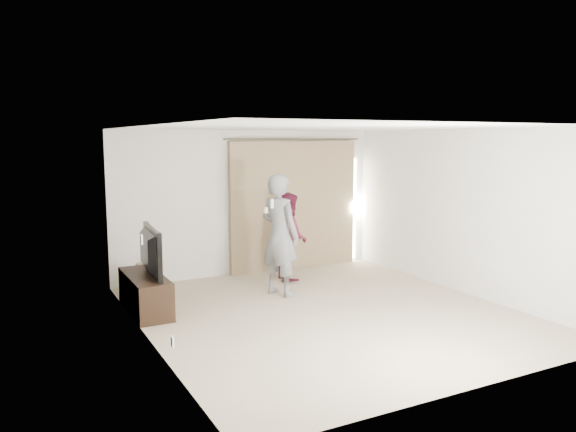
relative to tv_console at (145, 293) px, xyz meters
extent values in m
plane|color=tan|center=(2.27, -1.26, -0.26)|extent=(5.50, 5.50, 0.00)
cube|color=silver|center=(2.27, 1.49, 1.04)|extent=(5.00, 0.04, 2.60)
cube|color=silver|center=(-0.23, -1.26, 1.04)|extent=(0.04, 5.50, 2.60)
cube|color=white|center=(-0.22, -0.86, 0.94)|extent=(0.02, 0.08, 0.12)
cube|color=white|center=(-0.22, -2.16, 0.04)|extent=(0.02, 0.08, 0.12)
cube|color=white|center=(2.27, -1.26, 2.34)|extent=(5.00, 5.50, 0.01)
cube|color=tan|center=(3.17, 1.42, 0.94)|extent=(2.60, 0.10, 2.40)
cylinder|color=brown|center=(3.17, 1.42, 2.18)|extent=(2.80, 0.03, 0.03)
cube|color=white|center=(4.53, 1.46, 0.79)|extent=(0.08, 0.04, 2.00)
cube|color=black|center=(0.00, 0.00, 0.00)|extent=(0.48, 1.38, 0.53)
imported|color=black|center=(0.00, 0.00, 0.61)|extent=(0.25, 1.20, 0.69)
cylinder|color=#9E876C|center=(0.17, 0.83, -0.23)|extent=(0.39, 0.39, 0.07)
cylinder|color=#9E876C|center=(0.17, 0.83, 0.03)|extent=(0.22, 0.22, 0.46)
imported|color=slate|center=(2.10, -0.10, 0.69)|extent=(0.69, 0.82, 1.92)
cube|color=white|center=(1.92, -0.20, 1.21)|extent=(0.04, 0.04, 0.14)
cube|color=white|center=(1.92, 0.02, 1.08)|extent=(0.05, 0.05, 0.09)
imported|color=maroon|center=(2.70, 0.74, 0.50)|extent=(0.72, 0.85, 1.52)
cube|color=white|center=(2.52, 0.64, 0.90)|extent=(0.04, 0.04, 0.14)
cube|color=white|center=(2.52, 0.86, 0.80)|extent=(0.05, 0.05, 0.09)
camera|label=1|loc=(-1.77, -7.82, 2.19)|focal=35.00mm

